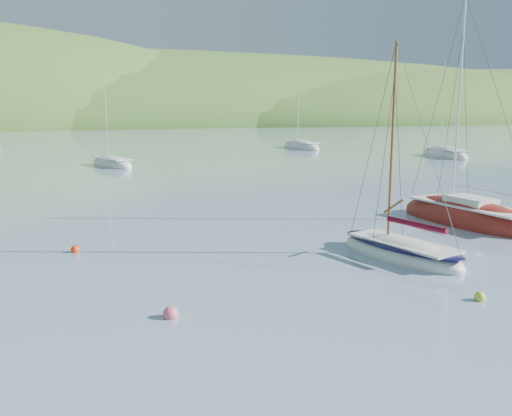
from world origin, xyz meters
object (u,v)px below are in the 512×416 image
object	(u,v)px
distant_sloop_a	(112,165)
distant_sloop_d	(445,155)
sloop_red	(467,219)
distant_sloop_b	(301,147)
daysailer_white	(401,252)

from	to	relation	value
distant_sloop_a	distant_sloop_d	world-z (taller)	distant_sloop_d
sloop_red	distant_sloop_d	world-z (taller)	sloop_red
distant_sloop_a	distant_sloop_b	bearing A→B (deg)	4.09
sloop_red	distant_sloop_b	xyz separation A→B (m)	(9.61, 47.98, -0.05)
distant_sloop_b	distant_sloop_a	bearing A→B (deg)	-161.62
distant_sloop_d	daysailer_white	bearing A→B (deg)	-123.89
distant_sloop_a	distant_sloop_d	distance (m)	38.42
sloop_red	distant_sloop_a	bearing A→B (deg)	105.39
distant_sloop_b	daysailer_white	bearing A→B (deg)	-116.92
sloop_red	distant_sloop_d	distance (m)	38.44
distant_sloop_a	distant_sloop_b	world-z (taller)	distant_sloop_b
sloop_red	distant_sloop_a	distance (m)	38.03
sloop_red	distant_sloop_d	bearing A→B (deg)	45.07
daysailer_white	sloop_red	xyz separation A→B (m)	(7.20, 4.96, 0.02)
daysailer_white	distant_sloop_b	distance (m)	55.54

